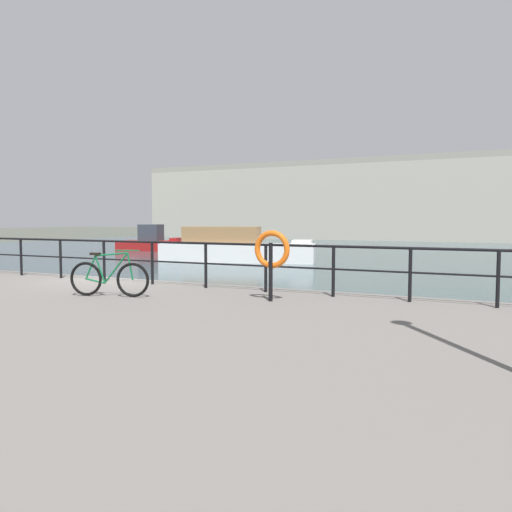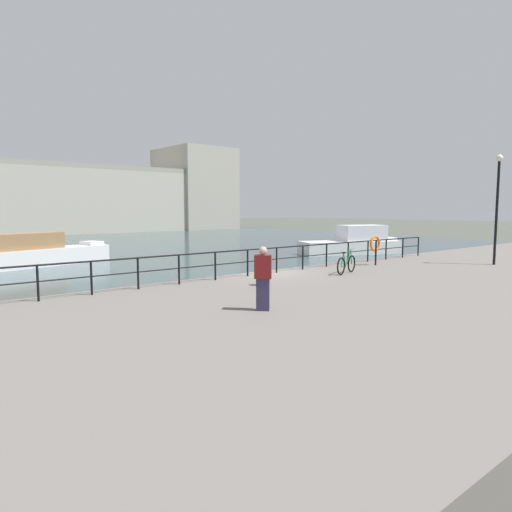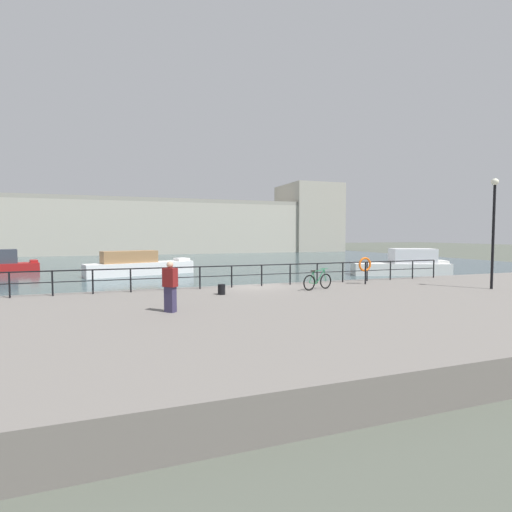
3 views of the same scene
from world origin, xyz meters
TOP-DOWN VIEW (x-y plane):
  - ground_plane at (0.00, 0.00)m, footprint 240.00×240.00m
  - water_basin at (0.00, 30.20)m, footprint 80.00×60.00m
  - quay_promenade at (0.00, -6.50)m, footprint 56.00×13.00m
  - harbor_building at (6.00, 54.85)m, footprint 73.22×12.57m
  - moored_white_yacht at (16.54, 8.09)m, footprint 8.23×5.18m
  - moored_blue_motorboat at (-4.92, 15.67)m, footprint 9.25×4.27m
  - moored_small_launch at (-16.19, 22.47)m, footprint 5.52×3.32m
  - quay_railing at (-0.55, -0.75)m, footprint 23.40×0.07m
  - parked_bicycle at (2.24, -2.80)m, footprint 1.72×0.53m
  - mooring_bollard at (-2.35, -2.74)m, footprint 0.32×0.32m
  - life_ring_stand at (5.53, -1.83)m, footprint 0.75×0.16m
  - quay_lamp_post at (10.09, -5.36)m, footprint 0.32×0.32m
  - standing_person at (-4.89, -5.82)m, footprint 0.51×0.51m

SIDE VIEW (x-z plane):
  - ground_plane at x=0.00m, z-range 0.00..0.00m
  - water_basin at x=0.00m, z-range 0.00..0.01m
  - quay_promenade at x=0.00m, z-range 0.00..0.91m
  - moored_small_launch at x=-16.19m, z-range -0.35..1.75m
  - moored_blue_motorboat at x=-4.92m, z-range -0.21..1.87m
  - moored_white_yacht at x=16.54m, z-range -0.24..2.01m
  - mooring_bollard at x=-2.35m, z-range 0.91..1.35m
  - parked_bicycle at x=2.24m, z-range 0.80..1.79m
  - quay_railing at x=-0.55m, z-range 1.10..2.18m
  - standing_person at x=-4.89m, z-range 0.92..2.61m
  - life_ring_stand at x=5.53m, z-range 1.18..2.58m
  - quay_lamp_post at x=10.09m, z-range 1.58..6.75m
  - harbor_building at x=6.00m, z-range -1.91..11.91m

